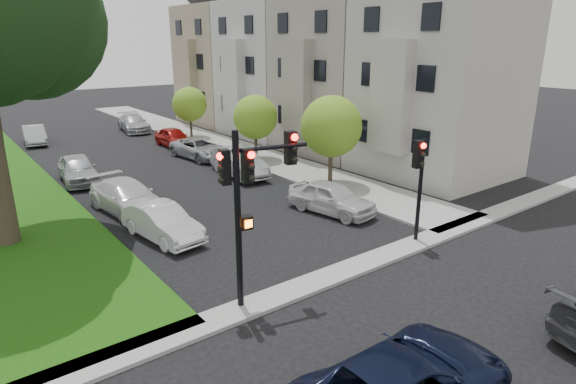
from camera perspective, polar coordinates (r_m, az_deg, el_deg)
ground at (r=14.73m, az=12.14°, el=-12.19°), size 140.00×140.00×0.00m
sidewalk_right at (r=36.89m, az=-9.64°, el=6.17°), size 3.50×44.00×0.12m
sidewalk_cross at (r=15.89m, az=6.65°, el=-9.31°), size 60.00×1.00×0.12m
house_a at (r=27.60m, az=17.76°, el=16.22°), size 7.70×7.55×15.97m
house_b at (r=32.55m, az=6.53°, el=17.00°), size 7.70×7.55×15.97m
house_c at (r=38.33m, az=-1.57°, el=17.17°), size 7.70×7.55×15.97m
house_d at (r=44.63m, az=-7.47°, el=17.10°), size 7.70×7.55×15.97m
small_tree_a at (r=24.30m, az=5.17°, el=7.74°), size 3.09×3.09×4.64m
small_tree_b at (r=29.73m, az=-3.90°, el=8.84°), size 2.72×2.72×4.07m
small_tree_c at (r=37.44m, az=-11.58°, el=10.15°), size 2.59×2.59×3.89m
traffic_signal_main at (r=12.80m, az=-4.62°, el=0.59°), size 2.48×0.71×5.06m
traffic_signal_secondary at (r=17.71m, az=15.29°, el=2.27°), size 0.53×0.43×3.91m
car_cross_near at (r=10.53m, az=13.59°, el=-21.19°), size 5.15×2.45×1.42m
car_parked_0 at (r=20.91m, az=5.18°, el=-0.67°), size 2.36×4.29×1.38m
car_parked_1 at (r=26.76m, az=-5.84°, el=3.56°), size 2.16×4.82×1.54m
car_parked_2 at (r=31.15m, az=-10.36°, el=5.11°), size 2.60×4.77×1.27m
car_parked_3 at (r=34.91m, az=-13.38°, el=6.32°), size 1.62×3.95×1.34m
car_parked_4 at (r=41.79m, az=-17.81°, el=7.79°), size 2.57×4.98×1.38m
car_parked_5 at (r=18.76m, az=-14.70°, el=-3.50°), size 1.93×4.12×1.30m
car_parked_6 at (r=22.07m, az=-18.50°, el=-0.56°), size 2.46×4.92×1.37m
car_parked_7 at (r=27.64m, az=-23.63°, el=2.51°), size 2.17×4.40×1.44m
car_parked_9 at (r=39.41m, az=-27.84°, el=5.99°), size 1.84×4.12×1.31m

